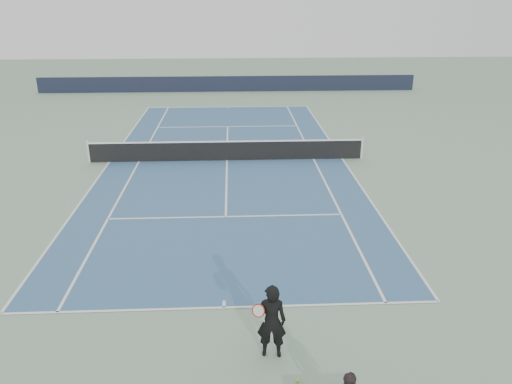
{
  "coord_description": "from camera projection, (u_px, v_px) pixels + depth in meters",
  "views": [
    {
      "loc": [
        0.3,
        -22.43,
        7.33
      ],
      "look_at": [
        1.05,
        -6.83,
        1.1
      ],
      "focal_mm": 35.0,
      "sensor_mm": 36.0,
      "label": 1
    }
  ],
  "objects": [
    {
      "name": "ground",
      "position": [
        227.0,
        161.0,
        23.52
      ],
      "size": [
        80.0,
        80.0,
        0.0
      ],
      "primitive_type": "plane",
      "color": "gray"
    },
    {
      "name": "court_surface",
      "position": [
        227.0,
        160.0,
        23.52
      ],
      "size": [
        10.97,
        23.77,
        0.01
      ],
      "primitive_type": "cube",
      "color": "#365D81",
      "rests_on": "ground"
    },
    {
      "name": "tennis_net",
      "position": [
        227.0,
        150.0,
        23.33
      ],
      "size": [
        12.9,
        0.1,
        1.07
      ],
      "color": "silver",
      "rests_on": "ground"
    },
    {
      "name": "tennis_ball",
      "position": [
        298.0,
        381.0,
        10.1
      ],
      "size": [
        0.07,
        0.07,
        0.07
      ],
      "primitive_type": "sphere",
      "color": "#BED52B",
      "rests_on": "ground"
    },
    {
      "name": "tennis_player",
      "position": [
        271.0,
        321.0,
        10.56
      ],
      "size": [
        0.8,
        0.53,
        1.75
      ],
      "color": "black",
      "rests_on": "ground"
    },
    {
      "name": "windscreen_far",
      "position": [
        228.0,
        84.0,
        39.89
      ],
      "size": [
        30.0,
        0.25,
        1.2
      ],
      "primitive_type": "cube",
      "color": "black",
      "rests_on": "ground"
    }
  ]
}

